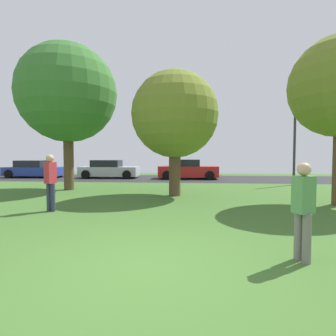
{
  "coord_description": "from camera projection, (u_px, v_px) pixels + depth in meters",
  "views": [
    {
      "loc": [
        0.81,
        -4.15,
        1.77
      ],
      "look_at": [
        0.0,
        5.39,
        1.3
      ],
      "focal_mm": 28.74,
      "sensor_mm": 36.0,
      "label": 1
    }
  ],
  "objects": [
    {
      "name": "street_lamp_post",
      "position": [
        294.0,
        147.0,
        15.73
      ],
      "size": [
        0.14,
        0.14,
        4.5
      ],
      "primitive_type": "cylinder",
      "color": "#2D2D33",
      "rests_on": "ground_plane"
    },
    {
      "name": "maple_tree_near",
      "position": [
        175.0,
        115.0,
        11.55
      ],
      "size": [
        3.73,
        3.73,
        5.39
      ],
      "color": "brown",
      "rests_on": "ground_plane"
    },
    {
      "name": "parked_car_blue",
      "position": [
        34.0,
        169.0,
        21.3
      ],
      "size": [
        4.53,
        2.04,
        1.34
      ],
      "color": "#233893",
      "rests_on": "ground_plane"
    },
    {
      "name": "parked_car_red",
      "position": [
        188.0,
        170.0,
        19.99
      ],
      "size": [
        4.36,
        2.02,
        1.43
      ],
      "color": "#B21E1E",
      "rests_on": "ground_plane"
    },
    {
      "name": "ground_plane",
      "position": [
        139.0,
        266.0,
        4.28
      ],
      "size": [
        44.0,
        44.0,
        0.0
      ],
      "primitive_type": "plane",
      "color": "#3D6628"
    },
    {
      "name": "oak_tree_right",
      "position": [
        67.0,
        94.0,
        13.47
      ],
      "size": [
        4.9,
        4.9,
        7.32
      ],
      "color": "brown",
      "rests_on": "ground_plane"
    },
    {
      "name": "person_thrower",
      "position": [
        303.0,
        207.0,
        4.42
      ],
      "size": [
        0.39,
        0.35,
        1.65
      ],
      "rotation": [
        0.0,
        0.0,
        -2.65
      ],
      "color": "slate",
      "rests_on": "ground_plane"
    },
    {
      "name": "parked_car_silver",
      "position": [
        109.0,
        170.0,
        20.72
      ],
      "size": [
        4.44,
        1.92,
        1.38
      ],
      "color": "#B7B7BC",
      "rests_on": "ground_plane"
    },
    {
      "name": "road_strip",
      "position": [
        180.0,
        178.0,
        20.2
      ],
      "size": [
        44.0,
        6.4,
        0.01
      ],
      "primitive_type": "cube",
      "color": "#28282B",
      "rests_on": "ground_plane"
    },
    {
      "name": "person_bystander",
      "position": [
        50.0,
        180.0,
        8.4
      ],
      "size": [
        0.3,
        0.37,
        1.78
      ],
      "rotation": [
        0.0,
        0.0,
        1.28
      ],
      "color": "#2D334C",
      "rests_on": "ground_plane"
    }
  ]
}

